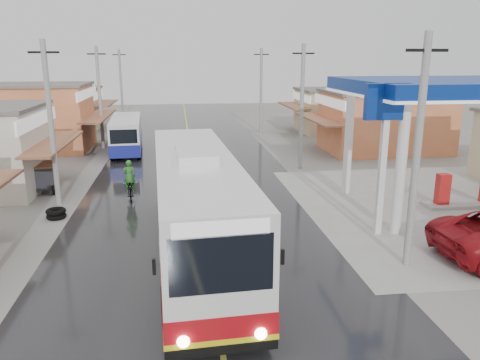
{
  "coord_description": "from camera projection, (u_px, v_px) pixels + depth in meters",
  "views": [
    {
      "loc": [
        -0.91,
        -14.46,
        7.21
      ],
      "look_at": [
        1.62,
        4.6,
        2.12
      ],
      "focal_mm": 35.0,
      "sensor_mm": 36.0,
      "label": 1
    }
  ],
  "objects": [
    {
      "name": "tyre_stack",
      "position": [
        56.0,
        214.0,
        21.45
      ],
      "size": [
        0.9,
        0.9,
        0.46
      ],
      "color": "black",
      "rests_on": "ground"
    },
    {
      "name": "road",
      "position": [
        194.0,
        172.0,
        30.19
      ],
      "size": [
        12.0,
        90.0,
        0.02
      ],
      "primitive_type": "cube",
      "color": "black",
      "rests_on": "ground"
    },
    {
      "name": "tricycle_near",
      "position": [
        42.0,
        176.0,
        25.55
      ],
      "size": [
        1.72,
        2.1,
        1.57
      ],
      "rotation": [
        0.0,
        0.0,
        0.2
      ],
      "color": "#26262D",
      "rests_on": "ground"
    },
    {
      "name": "utility_poles_left",
      "position": [
        85.0,
        171.0,
        30.27
      ],
      "size": [
        1.6,
        50.0,
        8.0
      ],
      "primitive_type": null,
      "color": "gray",
      "rests_on": "ground"
    },
    {
      "name": "shopfronts_right",
      "position": [
        436.0,
        176.0,
        29.22
      ],
      "size": [
        11.0,
        44.0,
        4.8
      ],
      "primitive_type": null,
      "color": "beige",
      "rests_on": "ground"
    },
    {
      "name": "ground",
      "position": [
        211.0,
        276.0,
        15.82
      ],
      "size": [
        120.0,
        120.0,
        0.0
      ],
      "primitive_type": "plane",
      "color": "slate",
      "rests_on": "ground"
    },
    {
      "name": "cyclist",
      "position": [
        130.0,
        186.0,
        24.2
      ],
      "size": [
        0.93,
        2.05,
        2.13
      ],
      "rotation": [
        0.0,
        0.0,
        0.12
      ],
      "color": "black",
      "rests_on": "ground"
    },
    {
      "name": "centre_line",
      "position": [
        194.0,
        171.0,
        30.19
      ],
      "size": [
        0.15,
        90.0,
        0.01
      ],
      "primitive_type": "cube",
      "color": "#D8CC4C",
      "rests_on": "road"
    },
    {
      "name": "coach_bus",
      "position": [
        196.0,
        206.0,
        16.93
      ],
      "size": [
        3.53,
        13.27,
        4.11
      ],
      "rotation": [
        0.0,
        0.0,
        0.05
      ],
      "color": "silver",
      "rests_on": "road"
    },
    {
      "name": "utility_poles_right",
      "position": [
        300.0,
        168.0,
        31.08
      ],
      "size": [
        1.6,
        36.0,
        8.0
      ],
      "primitive_type": null,
      "color": "gray",
      "rests_on": "ground"
    },
    {
      "name": "second_bus",
      "position": [
        126.0,
        134.0,
        35.96
      ],
      "size": [
        2.64,
        8.16,
        2.67
      ],
      "rotation": [
        0.0,
        0.0,
        0.06
      ],
      "color": "silver",
      "rests_on": "road"
    }
  ]
}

